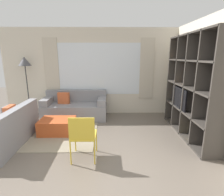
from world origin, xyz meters
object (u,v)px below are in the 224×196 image
at_px(couch_main, 75,108).
at_px(shelving_unit, 193,87).
at_px(couch_side, 6,130).
at_px(folding_chair, 83,134).
at_px(ottoman, 58,126).
at_px(floor_lamp, 25,65).

bearing_deg(couch_main, shelving_unit, -22.30).
bearing_deg(couch_side, folding_chair, 70.18).
xyz_separation_m(couch_main, couch_side, (-1.16, -1.66, 0.00)).
bearing_deg(ottoman, folding_chair, -55.26).
relative_size(shelving_unit, ottoman, 2.83).
xyz_separation_m(shelving_unit, couch_main, (-2.97, 1.22, -0.85)).
xyz_separation_m(ottoman, folding_chair, (0.81, -1.17, 0.34)).
xyz_separation_m(shelving_unit, ottoman, (-3.20, 0.10, -0.98)).
distance_m(ottoman, floor_lamp, 2.27).
relative_size(shelving_unit, floor_lamp, 1.28).
height_order(couch_side, floor_lamp, floor_lamp).
xyz_separation_m(shelving_unit, folding_chair, (-2.39, -1.07, -0.64)).
bearing_deg(floor_lamp, shelving_unit, -17.16).
distance_m(shelving_unit, floor_lamp, 4.65).
distance_m(couch_main, couch_side, 2.02).
distance_m(couch_side, ottoman, 1.09).
xyz_separation_m(couch_main, ottoman, (-0.23, -1.12, -0.13)).
bearing_deg(floor_lamp, couch_main, -5.80).
relative_size(couch_side, folding_chair, 1.94).
bearing_deg(shelving_unit, floor_lamp, 162.84).
relative_size(couch_side, floor_lamp, 0.92).
height_order(couch_main, floor_lamp, floor_lamp).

